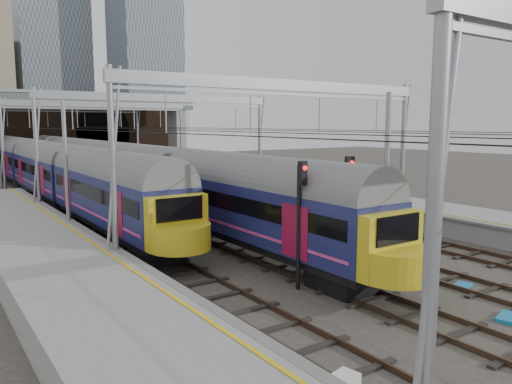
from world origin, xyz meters
TOP-DOWN VIEW (x-y plane):
  - ground at (0.00, 0.00)m, footprint 160.00×160.00m
  - platform_left at (-10.18, 2.50)m, footprint 4.32×55.00m
  - tracks at (0.00, 15.00)m, footprint 14.40×80.00m
  - overhead_line at (0.00, 21.49)m, footprint 16.80×80.00m
  - retaining_wall at (1.40, 51.93)m, footprint 28.00×2.75m
  - overbridge at (0.00, 46.00)m, footprint 28.00×3.00m
  - city_skyline at (2.73, 70.48)m, footprint 37.50×27.50m
  - train_main at (-2.00, 29.85)m, footprint 2.60×60.23m
  - train_second at (-6.00, 37.24)m, footprint 2.62×60.58m
  - signal_near_left at (-3.32, 2.92)m, footprint 0.36×0.46m
  - signal_near_centre at (-0.95, 3.06)m, footprint 0.36×0.46m
  - equip_cover_a at (0.20, -2.84)m, footprint 1.10×0.90m
  - equip_cover_b at (0.51, 6.73)m, footprint 0.77×0.57m
  - equip_cover_c at (1.81, -0.18)m, footprint 0.86×0.71m

SIDE VIEW (x-z plane):
  - ground at x=0.00m, z-range 0.00..0.00m
  - tracks at x=0.00m, z-range -0.09..0.13m
  - equip_cover_c at x=1.81m, z-range 0.00..0.09m
  - equip_cover_b at x=0.51m, z-range 0.00..0.09m
  - equip_cover_a at x=0.20m, z-range 0.00..0.11m
  - platform_left at x=-10.18m, z-range -0.01..1.11m
  - train_main at x=-2.00m, z-range 0.10..4.64m
  - train_second at x=-6.00m, z-range 0.10..4.66m
  - signal_near_left at x=-3.32m, z-range 0.62..5.22m
  - signal_near_centre at x=-0.95m, z-range 0.63..5.30m
  - retaining_wall at x=1.40m, z-range -0.17..8.83m
  - overhead_line at x=0.00m, z-range 2.57..10.57m
  - overbridge at x=0.00m, z-range 2.64..11.89m
  - city_skyline at x=2.73m, z-range -12.91..47.09m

